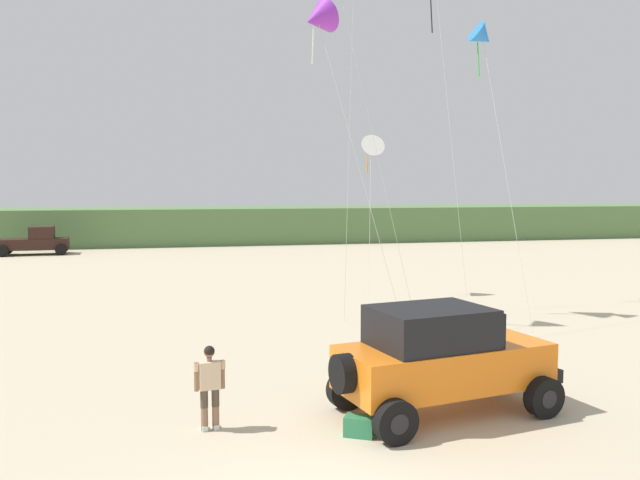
# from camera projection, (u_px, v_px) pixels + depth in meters

# --- Properties ---
(dune_ridge) EXTENTS (90.00, 9.20, 3.00)m
(dune_ridge) POSITION_uv_depth(u_px,v_px,m) (203.00, 225.00, 55.90)
(dune_ridge) COLOR #567A47
(dune_ridge) RESTS_ON ground_plane
(jeep) EXTENTS (5.00, 3.12, 2.26)m
(jeep) POSITION_uv_depth(u_px,v_px,m) (441.00, 357.00, 13.35)
(jeep) COLOR orange
(jeep) RESTS_ON ground_plane
(person_watching) EXTENTS (0.62, 0.34, 1.67)m
(person_watching) POSITION_uv_depth(u_px,v_px,m) (210.00, 383.00, 12.46)
(person_watching) COLOR #8C664C
(person_watching) RESTS_ON ground_plane
(cooler_box) EXTENTS (0.66, 0.59, 0.38)m
(cooler_box) POSITION_uv_depth(u_px,v_px,m) (360.00, 426.00, 12.21)
(cooler_box) COLOR #2D7F51
(cooler_box) RESTS_ON ground_plane
(distant_pickup) EXTENTS (4.74, 2.71, 1.98)m
(distant_pickup) POSITION_uv_depth(u_px,v_px,m) (36.00, 241.00, 45.39)
(distant_pickup) COLOR black
(distant_pickup) RESTS_ON ground_plane
(kite_yellow_diamond) EXTENTS (2.29, 5.84, 7.02)m
(kite_yellow_diamond) POSITION_uv_depth(u_px,v_px,m) (371.00, 150.00, 28.04)
(kite_yellow_diamond) COLOR white
(kite_yellow_diamond) RESTS_ON ground_plane
(kite_orange_streamer) EXTENTS (1.12, 4.31, 10.68)m
(kite_orange_streamer) POSITION_uv_depth(u_px,v_px,m) (483.00, 37.00, 23.07)
(kite_orange_streamer) COLOR blue
(kite_orange_streamer) RESTS_ON ground_plane
(kite_white_parafoil) EXTENTS (2.88, 3.99, 11.02)m
(kite_white_parafoil) POSITION_uv_depth(u_px,v_px,m) (317.00, 19.00, 21.24)
(kite_white_parafoil) COLOR purple
(kite_white_parafoil) RESTS_ON ground_plane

